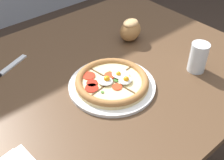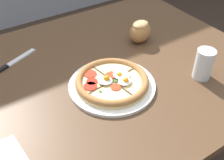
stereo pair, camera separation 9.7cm
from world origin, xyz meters
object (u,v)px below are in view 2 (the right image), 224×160
at_px(pizza, 112,82).
at_px(water_glass, 203,66).
at_px(bread_piece_mid, 140,31).
at_px(dining_table, 87,95).
at_px(knife_main, 11,64).

relative_size(pizza, water_glass, 2.69).
relative_size(pizza, bread_piece_mid, 2.61).
distance_m(pizza, bread_piece_mid, 0.33).
bearing_deg(bread_piece_mid, pizza, -144.66).
xyz_separation_m(dining_table, water_glass, (0.36, -0.23, 0.14)).
height_order(bread_piece_mid, water_glass, water_glass).
bearing_deg(bread_piece_mid, knife_main, 165.42).
height_order(dining_table, knife_main, knife_main).
height_order(pizza, water_glass, water_glass).
bearing_deg(knife_main, bread_piece_mid, -37.64).
bearing_deg(knife_main, water_glass, -62.17).
distance_m(dining_table, pizza, 0.15).
bearing_deg(knife_main, dining_table, -71.15).
bearing_deg(knife_main, pizza, -74.67).
relative_size(bread_piece_mid, water_glass, 1.03).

